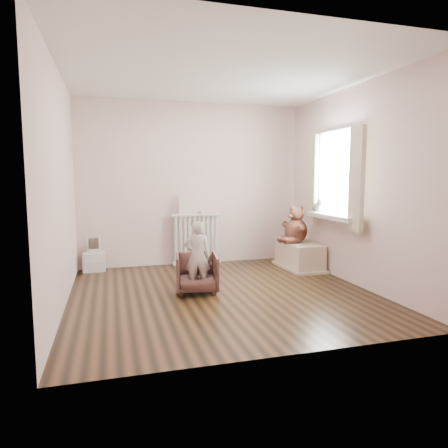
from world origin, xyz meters
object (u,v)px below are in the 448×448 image
object	(u,v)px
toy_vanity	(94,253)
toy_bench	(299,256)
child	(198,256)
plush_cat	(317,205)
teddy_bear	(296,226)
radiator	(196,241)
armchair	(197,273)

from	to	relation	value
toy_vanity	toy_bench	bearing A→B (deg)	-12.49
child	plush_cat	xyz separation A→B (m)	(1.95, 0.60, 0.54)
child	teddy_bear	xyz separation A→B (m)	(1.76, 0.91, 0.21)
toy_vanity	radiator	bearing A→B (deg)	1.08
radiator	teddy_bear	size ratio (longest dim) A/B	1.46
radiator	plush_cat	distance (m)	1.99
armchair	toy_bench	size ratio (longest dim) A/B	0.61
radiator	toy_vanity	bearing A→B (deg)	-178.92
toy_vanity	toy_bench	xyz separation A→B (m)	(3.07, -0.68, -0.08)
toy_vanity	plush_cat	bearing A→B (deg)	-16.49
child	teddy_bear	distance (m)	1.99
child	toy_bench	world-z (taller)	child
toy_vanity	toy_bench	world-z (taller)	toy_vanity
toy_bench	teddy_bear	distance (m)	0.47
armchair	teddy_bear	world-z (taller)	teddy_bear
toy_bench	teddy_bear	xyz separation A→B (m)	(-0.05, 0.04, 0.47)
teddy_bear	plush_cat	distance (m)	0.49
toy_vanity	teddy_bear	world-z (taller)	teddy_bear
radiator	teddy_bear	xyz separation A→B (m)	(1.44, -0.67, 0.28)
child	radiator	bearing A→B (deg)	-92.50
toy_vanity	armchair	distance (m)	1.96
radiator	toy_bench	size ratio (longest dim) A/B	0.96
armchair	radiator	bearing A→B (deg)	87.14
armchair	teddy_bear	size ratio (longest dim) A/B	0.93
teddy_bear	toy_bench	bearing A→B (deg)	-45.21
armchair	toy_bench	world-z (taller)	armchair
toy_vanity	armchair	world-z (taller)	toy_vanity
child	toy_bench	size ratio (longest dim) A/B	1.01
toy_vanity	teddy_bear	distance (m)	3.12
toy_vanity	armchair	xyz separation A→B (m)	(1.26, -1.50, -0.04)
teddy_bear	armchair	bearing A→B (deg)	-161.06
toy_vanity	armchair	size ratio (longest dim) A/B	0.97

